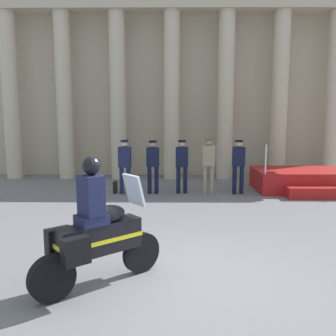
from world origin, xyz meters
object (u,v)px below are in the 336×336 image
object	(u,v)px
motorcycle_with_rider	(95,234)
officer_in_row_2	(182,162)
reviewing_stand	(301,181)
officer_in_row_1	(153,163)
officer_in_row_4	(238,162)
officer_in_row_0	(125,162)
officer_in_row_3	(209,161)
briefcase_on_ground	(115,187)

from	to	relation	value
motorcycle_with_rider	officer_in_row_2	bearing A→B (deg)	37.43
reviewing_stand	officer_in_row_1	xyz separation A→B (m)	(-4.82, -0.55, 0.66)
officer_in_row_1	officer_in_row_4	size ratio (longest dim) A/B	0.99
officer_in_row_0	officer_in_row_3	world-z (taller)	officer_in_row_3
officer_in_row_1	officer_in_row_2	distance (m)	0.91
officer_in_row_2	motorcycle_with_rider	size ratio (longest dim) A/B	0.89
officer_in_row_4	motorcycle_with_rider	world-z (taller)	motorcycle_with_rider
officer_in_row_3	officer_in_row_0	bearing A→B (deg)	4.88
reviewing_stand	briefcase_on_ground	world-z (taller)	reviewing_stand
officer_in_row_1	motorcycle_with_rider	xyz separation A→B (m)	(-0.50, -6.37, -0.20)
officer_in_row_1	officer_in_row_2	size ratio (longest dim) A/B	1.00
officer_in_row_0	officer_in_row_2	xyz separation A→B (m)	(1.79, 0.06, -0.00)
officer_in_row_0	officer_in_row_4	world-z (taller)	officer_in_row_4
reviewing_stand	motorcycle_with_rider	bearing A→B (deg)	-127.51
reviewing_stand	officer_in_row_1	distance (m)	4.90
officer_in_row_3	motorcycle_with_rider	distance (m)	6.80
officer_in_row_1	officer_in_row_3	size ratio (longest dim) A/B	0.96
reviewing_stand	officer_in_row_1	bearing A→B (deg)	-173.44
officer_in_row_3	officer_in_row_4	size ratio (longest dim) A/B	1.02
officer_in_row_3	officer_in_row_4	bearing A→B (deg)	-179.98
officer_in_row_1	officer_in_row_0	bearing A→B (deg)	3.40
officer_in_row_1	briefcase_on_ground	distance (m)	1.47
officer_in_row_1	officer_in_row_4	distance (m)	2.66
reviewing_stand	officer_in_row_0	distance (m)	5.76
reviewing_stand	officer_in_row_4	size ratio (longest dim) A/B	1.72
reviewing_stand	officer_in_row_0	xyz separation A→B (m)	(-5.70, -0.54, 0.67)
officer_in_row_0	briefcase_on_ground	bearing A→B (deg)	-14.56
officer_in_row_0	officer_in_row_4	distance (m)	3.54
officer_in_row_0	officer_in_row_4	bearing A→B (deg)	-176.39
reviewing_stand	briefcase_on_ground	size ratio (longest dim) A/B	8.10
officer_in_row_2	motorcycle_with_rider	bearing A→B (deg)	81.89
reviewing_stand	officer_in_row_4	distance (m)	2.33
officer_in_row_1	motorcycle_with_rider	size ratio (longest dim) A/B	0.88
officer_in_row_2	officer_in_row_3	xyz separation A→B (m)	(0.84, -0.02, 0.03)
officer_in_row_2	briefcase_on_ground	distance (m)	2.27
reviewing_stand	officer_in_row_2	world-z (taller)	officer_in_row_2
officer_in_row_3	motorcycle_with_rider	world-z (taller)	motorcycle_with_rider
officer_in_row_0	officer_in_row_2	size ratio (longest dim) A/B	1.00
officer_in_row_4	briefcase_on_ground	bearing A→B (deg)	1.98
briefcase_on_ground	officer_in_row_0	bearing A→B (deg)	-18.74
officer_in_row_0	motorcycle_with_rider	size ratio (longest dim) A/B	0.89
officer_in_row_1	officer_in_row_4	world-z (taller)	officer_in_row_4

